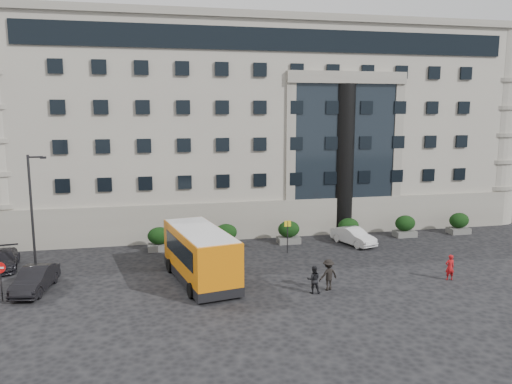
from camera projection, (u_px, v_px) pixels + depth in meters
ground at (226, 279)px, 32.03m from camera, size 120.00×120.00×0.00m
civic_building at (249, 127)px, 53.06m from camera, size 44.00×24.00×18.00m
entrance_column at (343, 160)px, 43.42m from camera, size 1.80×1.80×13.00m
hedge_a at (159, 239)px, 38.58m from camera, size 1.80×1.26×1.84m
hedge_b at (226, 235)px, 39.66m from camera, size 1.80×1.26×1.84m
hedge_c at (289, 232)px, 40.74m from camera, size 1.80×1.26×1.84m
hedge_d at (348, 229)px, 41.82m from camera, size 1.80×1.26×1.84m
hedge_e at (405, 226)px, 42.90m from camera, size 1.80×1.26×1.84m
hedge_f at (459, 223)px, 43.98m from camera, size 1.80×1.26×1.84m
street_lamp at (33, 212)px, 31.74m from camera, size 1.16×0.18×8.00m
bus_stop_sign at (288, 231)px, 37.72m from camera, size 0.50×0.08×2.52m
no_entry_sign at (0, 274)px, 28.06m from camera, size 0.64×0.16×2.32m
minibus at (200, 253)px, 31.43m from camera, size 4.29×8.42×3.35m
red_truck at (6, 214)px, 45.87m from camera, size 3.22×5.20×2.60m
parked_car_b at (35, 279)px, 29.84m from camera, size 2.23×4.66×1.47m
parked_car_c at (4, 260)px, 34.21m from camera, size 2.33×4.45×1.23m
white_taxi at (353, 236)px, 40.37m from camera, size 2.75×4.42×1.37m
pedestrian_a at (450, 267)px, 31.85m from camera, size 0.63×0.43×1.67m
pedestrian_b at (314, 280)px, 29.53m from camera, size 0.93×0.79×1.66m
pedestrian_c at (328, 275)px, 30.03m from camera, size 1.37×1.00×1.91m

